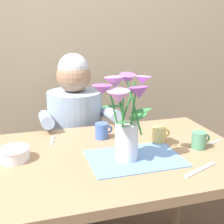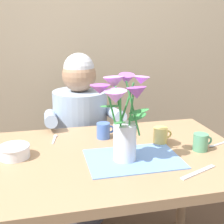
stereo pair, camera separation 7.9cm
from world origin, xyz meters
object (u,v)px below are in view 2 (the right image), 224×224
object	(u,v)px
ceramic_bowl	(14,151)
coffee_cup	(201,142)
flower_vase	(123,115)
seated_person	(81,142)
ceramic_mug	(103,131)
dinner_knife	(198,172)
tea_cup	(161,135)

from	to	relation	value
ceramic_bowl	coffee_cup	xyz separation A→B (m)	(0.83, -0.11, 0.01)
flower_vase	coffee_cup	size ratio (longest dim) A/B	3.92
coffee_cup	seated_person	bearing A→B (deg)	124.98
seated_person	ceramic_bowl	world-z (taller)	seated_person
flower_vase	ceramic_mug	bearing A→B (deg)	95.12
ceramic_mug	coffee_cup	distance (m)	0.48
flower_vase	dinner_knife	xyz separation A→B (m)	(0.26, -0.17, -0.20)
coffee_cup	tea_cup	bearing A→B (deg)	140.40
ceramic_bowl	dinner_knife	xyz separation A→B (m)	(0.71, -0.31, -0.03)
flower_vase	tea_cup	distance (m)	0.32
flower_vase	dinner_knife	distance (m)	0.37
tea_cup	flower_vase	bearing A→B (deg)	-147.53
dinner_knife	coffee_cup	xyz separation A→B (m)	(0.12, 0.20, 0.04)
ceramic_bowl	tea_cup	distance (m)	0.68
flower_vase	tea_cup	bearing A→B (deg)	32.47
ceramic_bowl	tea_cup	world-z (taller)	tea_cup
ceramic_mug	flower_vase	bearing A→B (deg)	-84.88
seated_person	coffee_cup	size ratio (longest dim) A/B	12.20
flower_vase	dinner_knife	size ratio (longest dim) A/B	1.92
ceramic_bowl	ceramic_mug	world-z (taller)	ceramic_mug
dinner_knife	tea_cup	size ratio (longest dim) A/B	2.04
flower_vase	ceramic_bowl	distance (m)	0.50
ceramic_bowl	tea_cup	xyz separation A→B (m)	(0.68, 0.01, 0.01)
seated_person	ceramic_bowl	xyz separation A→B (m)	(-0.36, -0.56, 0.21)
coffee_cup	flower_vase	bearing A→B (deg)	-176.08
ceramic_bowl	ceramic_mug	size ratio (longest dim) A/B	1.46
ceramic_bowl	ceramic_mug	xyz separation A→B (m)	(0.42, 0.14, 0.01)
seated_person	dinner_knife	bearing A→B (deg)	-67.91
seated_person	ceramic_mug	world-z (taller)	seated_person
dinner_knife	flower_vase	bearing A→B (deg)	123.63
flower_vase	ceramic_mug	world-z (taller)	flower_vase
flower_vase	seated_person	bearing A→B (deg)	97.39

